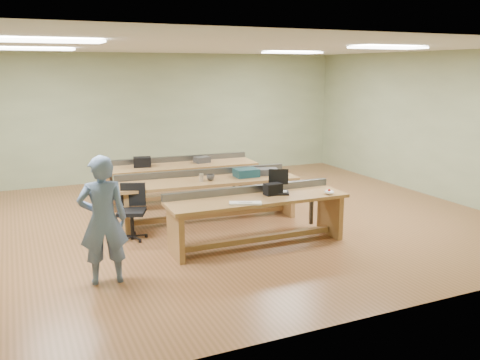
# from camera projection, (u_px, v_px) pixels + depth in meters

# --- Properties ---
(floor) EXTENTS (10.00, 10.00, 0.00)m
(floor) POSITION_uv_depth(u_px,v_px,m) (208.00, 222.00, 8.95)
(floor) COLOR brown
(floor) RESTS_ON ground
(ceiling) EXTENTS (10.00, 10.00, 0.00)m
(ceiling) POSITION_uv_depth(u_px,v_px,m) (205.00, 46.00, 8.30)
(ceiling) COLOR silver
(ceiling) RESTS_ON wall_back
(wall_back) EXTENTS (10.00, 0.04, 3.00)m
(wall_back) POSITION_uv_depth(u_px,v_px,m) (148.00, 117.00, 12.19)
(wall_back) COLOR #9BAA81
(wall_back) RESTS_ON floor
(wall_front) EXTENTS (10.00, 0.04, 3.00)m
(wall_front) POSITION_uv_depth(u_px,v_px,m) (347.00, 187.00, 5.06)
(wall_front) COLOR #9BAA81
(wall_front) RESTS_ON floor
(wall_right) EXTENTS (0.04, 8.00, 3.00)m
(wall_right) POSITION_uv_depth(u_px,v_px,m) (430.00, 124.00, 10.63)
(wall_right) COLOR #9BAA81
(wall_right) RESTS_ON floor
(fluor_panels) EXTENTS (6.20, 3.50, 0.03)m
(fluor_panels) POSITION_uv_depth(u_px,v_px,m) (205.00, 48.00, 8.31)
(fluor_panels) COLOR white
(fluor_panels) RESTS_ON ceiling
(workbench_front) EXTENTS (2.80, 0.79, 0.86)m
(workbench_front) POSITION_uv_depth(u_px,v_px,m) (257.00, 210.00, 7.70)
(workbench_front) COLOR #A06E43
(workbench_front) RESTS_ON floor
(workbench_mid) EXTENTS (3.20, 1.06, 0.86)m
(workbench_mid) POSITION_uv_depth(u_px,v_px,m) (208.00, 189.00, 8.95)
(workbench_mid) COLOR #A06E43
(workbench_mid) RESTS_ON floor
(workbench_back) EXTENTS (3.16, 0.99, 0.86)m
(workbench_back) POSITION_uv_depth(u_px,v_px,m) (179.00, 173.00, 10.29)
(workbench_back) COLOR #A06E43
(workbench_back) RESTS_ON floor
(person) EXTENTS (0.63, 0.45, 1.64)m
(person) POSITION_uv_depth(u_px,v_px,m) (103.00, 220.00, 6.27)
(person) COLOR slate
(person) RESTS_ON floor
(laptop_base) EXTENTS (0.39, 0.36, 0.03)m
(laptop_base) POSITION_uv_depth(u_px,v_px,m) (279.00, 193.00, 7.86)
(laptop_base) COLOR black
(laptop_base) RESTS_ON workbench_front
(laptop_screen) EXTENTS (0.29, 0.15, 0.24)m
(laptop_screen) POSITION_uv_depth(u_px,v_px,m) (278.00, 177.00, 7.93)
(laptop_screen) COLOR black
(laptop_screen) RESTS_ON laptop_base
(keyboard) EXTENTS (0.49, 0.33, 0.03)m
(keyboard) POSITION_uv_depth(u_px,v_px,m) (245.00, 203.00, 7.27)
(keyboard) COLOR silver
(keyboard) RESTS_ON workbench_front
(trackball_mouse) EXTENTS (0.16, 0.18, 0.07)m
(trackball_mouse) POSITION_uv_depth(u_px,v_px,m) (329.00, 192.00, 7.82)
(trackball_mouse) COLOR white
(trackball_mouse) RESTS_ON workbench_front
(camera_bag) EXTENTS (0.27, 0.18, 0.18)m
(camera_bag) POSITION_uv_depth(u_px,v_px,m) (273.00, 189.00, 7.78)
(camera_bag) COLOR black
(camera_bag) RESTS_ON workbench_front
(task_chair) EXTENTS (0.61, 0.61, 0.87)m
(task_chair) POSITION_uv_depth(u_px,v_px,m) (132.00, 219.00, 8.02)
(task_chair) COLOR black
(task_chair) RESTS_ON floor
(parts_bin_teal) EXTENTS (0.42, 0.32, 0.14)m
(parts_bin_teal) POSITION_uv_depth(u_px,v_px,m) (246.00, 173.00, 9.08)
(parts_bin_teal) COLOR #12353D
(parts_bin_teal) RESTS_ON workbench_mid
(parts_bin_grey) EXTENTS (0.47, 0.38, 0.11)m
(parts_bin_grey) POSITION_uv_depth(u_px,v_px,m) (266.00, 172.00, 9.26)
(parts_bin_grey) COLOR #333335
(parts_bin_grey) RESTS_ON workbench_mid
(mug) EXTENTS (0.17, 0.17, 0.11)m
(mug) POSITION_uv_depth(u_px,v_px,m) (211.00, 177.00, 8.78)
(mug) COLOR #333335
(mug) RESTS_ON workbench_mid
(drinks_can) EXTENTS (0.09, 0.09, 0.13)m
(drinks_can) POSITION_uv_depth(u_px,v_px,m) (201.00, 178.00, 8.71)
(drinks_can) COLOR silver
(drinks_can) RESTS_ON workbench_mid
(storage_box_back) EXTENTS (0.38, 0.31, 0.19)m
(storage_box_back) POSITION_uv_depth(u_px,v_px,m) (142.00, 162.00, 9.98)
(storage_box_back) COLOR black
(storage_box_back) RESTS_ON workbench_back
(tray_back) EXTENTS (0.33, 0.26, 0.12)m
(tray_back) POSITION_uv_depth(u_px,v_px,m) (202.00, 160.00, 10.43)
(tray_back) COLOR #333335
(tray_back) RESTS_ON workbench_back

